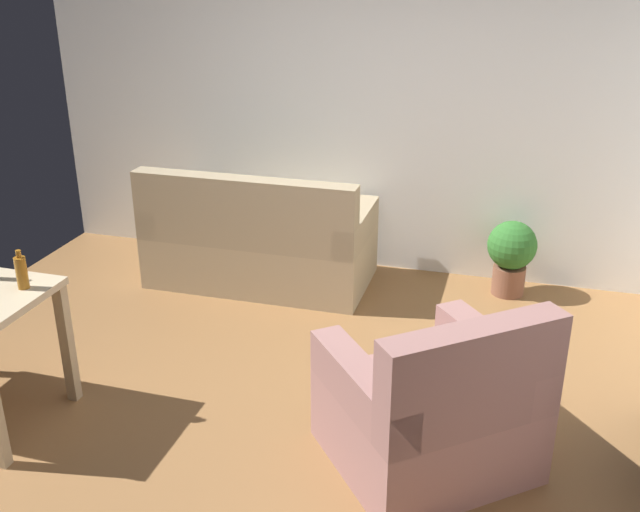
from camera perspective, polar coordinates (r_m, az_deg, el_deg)
name	(u,v)px	position (r m, az deg, el deg)	size (l,w,h in m)	color
ground_plane	(279,411)	(4.26, -3.20, -11.89)	(5.20, 4.40, 0.02)	olive
wall_rear	(368,98)	(5.72, 3.76, 12.11)	(5.20, 0.10, 2.70)	white
couch	(259,245)	(5.64, -4.77, 0.86)	(1.66, 0.84, 0.92)	tan
potted_plant	(511,253)	(5.60, 14.57, 0.25)	(0.36, 0.36, 0.57)	brown
armchair	(433,410)	(3.72, 8.76, -11.71)	(1.23, 1.22, 0.92)	#996B66
bottle_amber	(22,272)	(4.13, -22.08, -1.16)	(0.06, 0.06, 0.21)	#9E6019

